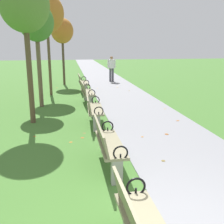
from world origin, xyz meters
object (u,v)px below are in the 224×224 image
(park_bench_3, at_px, (93,109))
(tree_2, at_px, (25,6))
(tree_5, at_px, (62,31))
(pedestrian_walking, at_px, (112,67))
(tree_3, at_px, (36,24))
(park_bench_4, at_px, (87,92))
(tree_4, at_px, (47,14))
(park_bench_5, at_px, (83,83))
(park_bench_2, at_px, (108,143))

(park_bench_3, height_order, tree_2, tree_2)
(tree_5, height_order, pedestrian_walking, tree_5)
(tree_5, distance_m, pedestrian_walking, 3.80)
(tree_3, xyz_separation_m, tree_5, (0.84, 5.75, -0.03))
(park_bench_4, xyz_separation_m, pedestrian_walking, (2.07, 6.38, 0.44))
(park_bench_3, relative_size, tree_2, 0.38)
(tree_2, distance_m, tree_4, 4.66)
(park_bench_5, xyz_separation_m, tree_4, (-1.56, -0.52, 3.23))
(tree_4, relative_size, tree_5, 1.19)
(pedestrian_walking, bearing_deg, park_bench_4, -107.95)
(tree_4, distance_m, tree_5, 3.47)
(tree_3, bearing_deg, park_bench_4, 5.06)
(tree_3, relative_size, tree_4, 0.85)
(pedestrian_walking, bearing_deg, tree_2, -114.12)
(park_bench_4, distance_m, tree_3, 3.20)
(park_bench_3, xyz_separation_m, tree_4, (-1.56, 5.11, 3.23))
(park_bench_5, height_order, tree_3, tree_3)
(park_bench_3, relative_size, tree_3, 0.42)
(park_bench_5, bearing_deg, park_bench_2, -90.00)
(park_bench_4, relative_size, pedestrian_walking, 1.00)
(park_bench_3, bearing_deg, pedestrian_walking, 77.41)
(park_bench_2, relative_size, tree_5, 0.42)
(park_bench_2, height_order, tree_5, tree_5)
(park_bench_4, distance_m, tree_5, 6.25)
(pedestrian_walking, bearing_deg, tree_4, -131.19)
(park_bench_3, distance_m, tree_2, 3.52)
(tree_2, xyz_separation_m, tree_5, (0.91, 8.00, -0.34))
(tree_4, bearing_deg, pedestrian_walking, 48.81)
(tree_3, bearing_deg, park_bench_2, -72.45)
(park_bench_2, bearing_deg, tree_5, 94.80)
(park_bench_4, bearing_deg, tree_3, -174.94)
(tree_2, relative_size, tree_4, 0.93)
(park_bench_2, relative_size, park_bench_5, 1.00)
(park_bench_4, distance_m, pedestrian_walking, 6.72)
(tree_5, bearing_deg, park_bench_3, -83.53)
(tree_3, height_order, pedestrian_walking, tree_3)
(park_bench_2, xyz_separation_m, park_bench_4, (0.00, 5.85, 0.00))
(tree_2, distance_m, pedestrian_walking, 9.94)
(park_bench_2, relative_size, park_bench_3, 0.99)
(tree_5, xyz_separation_m, pedestrian_walking, (3.03, 0.78, -2.17))
(park_bench_2, bearing_deg, tree_4, 100.93)
(park_bench_4, relative_size, park_bench_5, 1.01)
(park_bench_5, xyz_separation_m, tree_5, (-0.96, 2.84, 2.61))
(tree_3, distance_m, tree_5, 5.81)
(park_bench_5, distance_m, pedestrian_walking, 4.20)
(park_bench_5, distance_m, tree_2, 6.23)
(park_bench_2, distance_m, tree_2, 4.90)
(park_bench_5, relative_size, pedestrian_walking, 0.99)
(park_bench_5, bearing_deg, tree_2, -109.89)
(park_bench_3, xyz_separation_m, pedestrian_walking, (2.07, 9.25, 0.44))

